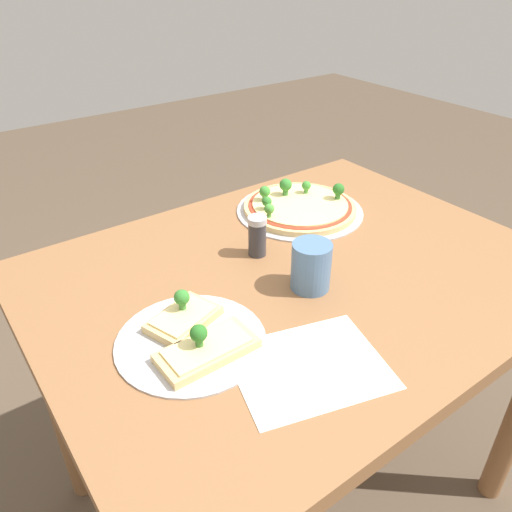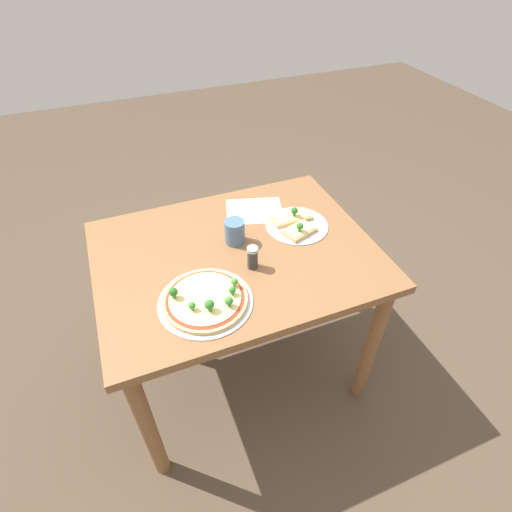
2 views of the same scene
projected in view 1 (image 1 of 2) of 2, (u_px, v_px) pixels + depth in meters
ground_plane at (286, 488)px, 1.47m from camera, size 8.00×8.00×0.00m
dining_table at (295, 312)px, 1.12m from camera, size 1.08×0.83×0.77m
pizza_tray_whole at (299, 207)px, 1.29m from camera, size 0.33×0.33×0.07m
pizza_tray_slice at (194, 336)px, 0.86m from camera, size 0.26×0.26×0.06m
drinking_cup at (311, 266)px, 0.98m from camera, size 0.08×0.08×0.10m
condiment_shaker at (257, 236)px, 1.09m from camera, size 0.04×0.04×0.09m
paper_menu at (309, 366)px, 0.82m from camera, size 0.29×0.25×0.00m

